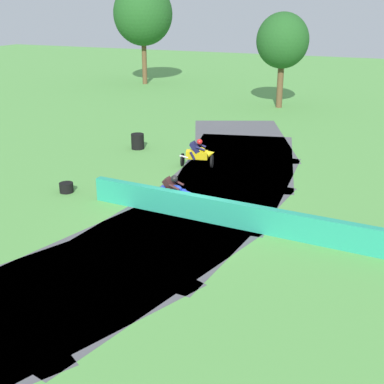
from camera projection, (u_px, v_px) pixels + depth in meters
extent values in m
plane|color=#569947|center=(191.00, 218.00, 18.71)|extent=(120.00, 120.00, 0.00)
cube|color=#515156|center=(119.00, 260.00, 15.63)|extent=(7.12, 10.42, 0.01)
cube|color=#515156|center=(189.00, 217.00, 18.74)|extent=(5.76, 9.86, 0.01)
cube|color=#515156|center=(226.00, 184.00, 22.12)|extent=(5.86, 9.90, 0.01)
cube|color=#515156|center=(240.00, 159.00, 25.68)|extent=(7.21, 10.45, 0.01)
cube|color=#515156|center=(240.00, 139.00, 29.34)|extent=(8.38, 10.74, 0.01)
cube|color=#239375|center=(360.00, 239.00, 15.99)|extent=(19.86, 1.76, 0.90)
cylinder|color=black|center=(190.00, 203.00, 19.22)|extent=(0.12, 0.71, 0.71)
cylinder|color=black|center=(157.00, 198.00, 19.79)|extent=(0.12, 0.71, 0.71)
cube|color=#1E38B2|center=(173.00, 194.00, 19.35)|extent=(1.01, 0.40, 0.45)
ellipsoid|color=#1E38B2|center=(176.00, 188.00, 19.15)|extent=(0.45, 0.34, 0.29)
cone|color=#1E38B2|center=(189.00, 194.00, 19.01)|extent=(0.41, 0.40, 0.46)
cylinder|color=#B2B2B7|center=(157.00, 195.00, 19.55)|extent=(0.41, 0.11, 0.17)
cube|color=#331919|center=(170.00, 184.00, 19.19)|extent=(0.51, 0.40, 0.61)
sphere|color=black|center=(174.00, 179.00, 18.96)|extent=(0.26, 0.26, 0.26)
cylinder|color=#331919|center=(179.00, 183.00, 19.20)|extent=(0.43, 0.12, 0.24)
cylinder|color=#331919|center=(174.00, 187.00, 18.93)|extent=(0.43, 0.12, 0.24)
cylinder|color=#331919|center=(171.00, 190.00, 19.55)|extent=(0.28, 0.19, 0.42)
cylinder|color=#331919|center=(166.00, 195.00, 19.28)|extent=(0.28, 0.19, 0.42)
cylinder|color=black|center=(212.00, 161.00, 24.25)|extent=(0.24, 0.69, 0.69)
cylinder|color=black|center=(182.00, 160.00, 24.49)|extent=(0.24, 0.69, 0.69)
cube|color=yellow|center=(197.00, 155.00, 24.22)|extent=(1.05, 0.56, 0.44)
ellipsoid|color=yellow|center=(201.00, 150.00, 24.07)|extent=(0.50, 0.41, 0.28)
cone|color=yellow|center=(211.00, 153.00, 24.05)|extent=(0.45, 0.43, 0.45)
cylinder|color=#B2B2B7|center=(184.00, 157.00, 24.26)|extent=(0.42, 0.20, 0.17)
cube|color=#1E1E4C|center=(195.00, 147.00, 24.05)|extent=(0.54, 0.45, 0.61)
sphere|color=red|center=(200.00, 142.00, 23.87)|extent=(0.26, 0.26, 0.26)
cylinder|color=#1E1E4C|center=(202.00, 145.00, 24.14)|extent=(0.43, 0.21, 0.24)
cylinder|color=#1E1E4C|center=(200.00, 149.00, 23.84)|extent=(0.43, 0.21, 0.24)
cylinder|color=#1E1E4C|center=(194.00, 152.00, 24.40)|extent=(0.27, 0.22, 0.42)
cylinder|color=#1E1E4C|center=(192.00, 156.00, 24.09)|extent=(0.27, 0.22, 0.42)
cylinder|color=black|center=(67.00, 190.00, 21.16)|extent=(0.56, 0.56, 0.20)
cylinder|color=black|center=(66.00, 185.00, 21.10)|extent=(0.56, 0.56, 0.20)
cylinder|color=black|center=(138.00, 147.00, 27.38)|extent=(0.67, 0.67, 0.20)
cylinder|color=black|center=(138.00, 143.00, 27.31)|extent=(0.67, 0.67, 0.20)
cylinder|color=black|center=(138.00, 139.00, 27.24)|extent=(0.67, 0.67, 0.20)
cylinder|color=black|center=(137.00, 136.00, 27.17)|extent=(0.67, 0.67, 0.20)
cylinder|color=brown|center=(280.00, 86.00, 37.50)|extent=(0.44, 0.44, 3.14)
ellipsoid|color=#1E511E|center=(283.00, 40.00, 36.42)|extent=(3.67, 3.67, 3.85)
cylinder|color=brown|center=(144.00, 62.00, 48.08)|extent=(0.44, 0.44, 3.96)
ellipsoid|color=#1E511E|center=(143.00, 14.00, 46.62)|extent=(5.29, 5.29, 5.55)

